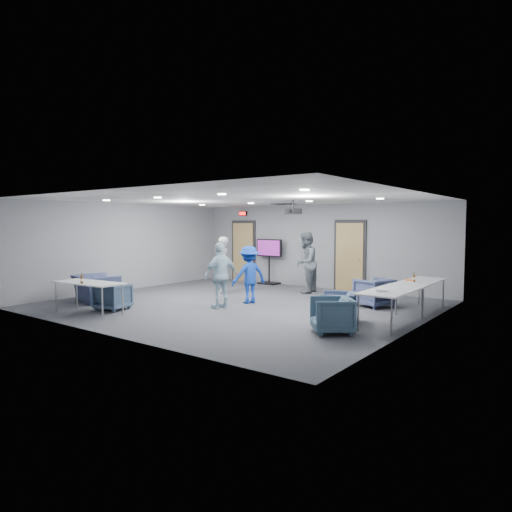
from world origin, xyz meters
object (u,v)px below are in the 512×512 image
Objects in this scene: table_right_b at (392,292)px; tv_stand at (269,259)px; person_c at (221,276)px; chair_right_a at (374,292)px; chair_right_c at (332,315)px; chair_right_b at (338,307)px; chair_front_a at (113,297)px; chair_front_b at (96,289)px; table_front_left at (88,284)px; table_right_a at (421,282)px; person_d at (249,275)px; bottle_right at (414,278)px; person_b at (306,263)px; person_a at (222,265)px; projector at (293,211)px; bottle_front at (82,280)px.

table_right_b is 6.81m from tv_stand.
person_c is 2.04× the size of chair_right_a.
person_c is 2.15× the size of chair_right_c.
chair_right_b is 5.35m from chair_front_a.
table_front_left is (1.22, -1.00, 0.32)m from chair_front_b.
chair_right_a is (2.92, 2.46, -0.45)m from person_c.
table_front_left reaches higher than chair_right_a.
table_right_a is 1.00× the size of table_front_left.
person_d is 4.24m from table_right_a.
bottle_right is at bearing 31.40° from table_front_left.
chair_right_b is 0.39× the size of table_right_a.
person_d is 3.70m from chair_right_c.
bottle_right is (6.00, 4.54, 0.13)m from table_front_left.
person_b is at bearing -115.20° from chair_front_b.
tv_stand is (-1.78, 3.43, 0.13)m from person_d.
person_a reaches higher than chair_front_a.
person_c reaches higher than chair_front_a.
projector is at bearing 167.72° from person_c.
chair_right_b is at bearing 21.68° from table_front_left.
projector reaches higher than chair_right_c.
tv_stand is at bearing -90.81° from chair_right_a.
person_d is 3.66× the size of projector.
bottle_front is at bearing -109.87° from chair_right_c.
tv_stand reaches higher than chair_front_b.
person_a is 1.96m from person_d.
person_d is at bearing -62.59° from tv_stand.
person_d is (-0.28, -2.41, -0.17)m from person_b.
chair_right_a is at bearing 32.12° from table_right_b.
person_c is 0.89× the size of table_front_left.
chair_right_a is 1.17m from bottle_right.
chair_right_c is at bearing 154.74° from table_right_b.
bottle_front is at bearing 149.34° from chair_front_b.
person_c is 1.00m from person_d.
bottle_front is at bearing 118.89° from table_right_b.
person_d is 1.89× the size of chair_right_a.
chair_right_b is 0.64× the size of chair_front_b.
table_right_a is at bearing 83.17° from person_a.
person_c is at bearing -106.36° from projector.
projector is at bearing 56.91° from bottle_front.
table_right_b is at bearing 64.15° from person_a.
chair_right_b is at bearing 160.83° from chair_right_c.
chair_front_a is 0.98m from bottle_front.
bottle_front is at bearing -17.31° from person_a.
person_a is at bearing 86.61° from bottle_front.
chair_right_b is (4.65, -1.61, -0.52)m from person_a.
table_right_a is 7.94× the size of bottle_right.
person_c is (1.64, -1.91, -0.03)m from person_a.
bottle_front is at bearing -111.90° from projector.
chair_front_b reaches higher than chair_right_c.
chair_front_b is (-6.16, -3.78, -0.00)m from chair_right_a.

